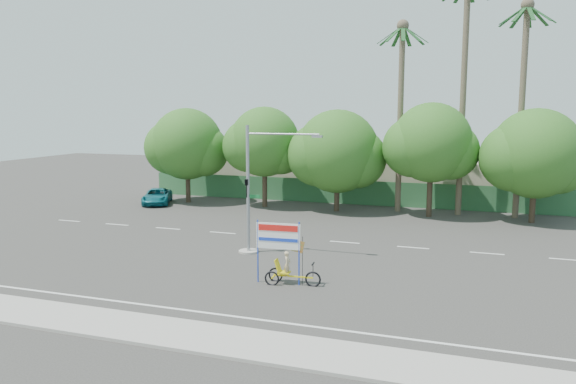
% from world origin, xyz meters
% --- Properties ---
extents(ground, '(120.00, 120.00, 0.00)m').
position_xyz_m(ground, '(0.00, 0.00, 0.00)').
color(ground, '#33302D').
rests_on(ground, ground).
extents(sidewalk_near, '(50.00, 2.40, 0.12)m').
position_xyz_m(sidewalk_near, '(0.00, -7.50, 0.06)').
color(sidewalk_near, gray).
rests_on(sidewalk_near, ground).
extents(fence, '(38.00, 0.08, 2.00)m').
position_xyz_m(fence, '(0.00, 21.50, 1.00)').
color(fence, '#336B3D').
rests_on(fence, ground).
extents(building_left, '(12.00, 8.00, 4.00)m').
position_xyz_m(building_left, '(-10.00, 26.00, 2.00)').
color(building_left, '#B4AC8F').
rests_on(building_left, ground).
extents(building_right, '(14.00, 8.00, 3.60)m').
position_xyz_m(building_right, '(8.00, 26.00, 1.80)').
color(building_right, '#B4AC8F').
rests_on(building_right, ground).
extents(tree_far_left, '(7.14, 6.00, 7.96)m').
position_xyz_m(tree_far_left, '(-14.05, 18.00, 4.76)').
color(tree_far_left, '#473828').
rests_on(tree_far_left, ground).
extents(tree_left, '(6.66, 5.60, 8.07)m').
position_xyz_m(tree_left, '(-7.05, 18.00, 5.06)').
color(tree_left, '#473828').
rests_on(tree_left, ground).
extents(tree_center, '(7.62, 6.40, 7.85)m').
position_xyz_m(tree_center, '(-1.05, 18.00, 4.47)').
color(tree_center, '#473828').
rests_on(tree_center, ground).
extents(tree_right, '(6.90, 5.80, 8.36)m').
position_xyz_m(tree_right, '(5.95, 18.00, 5.24)').
color(tree_right, '#473828').
rests_on(tree_right, ground).
extents(tree_far_right, '(7.38, 6.20, 7.94)m').
position_xyz_m(tree_far_right, '(12.95, 18.00, 4.64)').
color(tree_far_right, '#473828').
rests_on(tree_far_right, ground).
extents(palm_tall, '(3.73, 3.79, 17.45)m').
position_xyz_m(palm_tall, '(8.00, 19.50, 10.46)').
color(palm_tall, '#70604C').
rests_on(palm_tall, ground).
extents(palm_mid, '(3.73, 3.79, 15.45)m').
position_xyz_m(palm_mid, '(12.00, 19.50, 9.40)').
color(palm_mid, '#70604C').
rests_on(palm_mid, ground).
extents(palm_short, '(3.73, 3.79, 14.45)m').
position_xyz_m(palm_short, '(3.50, 19.50, 8.86)').
color(palm_short, '#70604C').
rests_on(palm_short, ground).
extents(traffic_signal, '(4.72, 1.10, 7.00)m').
position_xyz_m(traffic_signal, '(-2.20, 3.98, 2.92)').
color(traffic_signal, gray).
rests_on(traffic_signal, ground).
extents(trike_billboard, '(2.99, 0.73, 2.94)m').
position_xyz_m(trike_billboard, '(1.27, -0.76, 1.18)').
color(trike_billboard, black).
rests_on(trike_billboard, ground).
extents(pickup_truck, '(3.79, 5.03, 1.27)m').
position_xyz_m(pickup_truck, '(-16.02, 16.34, 0.63)').
color(pickup_truck, '#106470').
rests_on(pickup_truck, ground).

